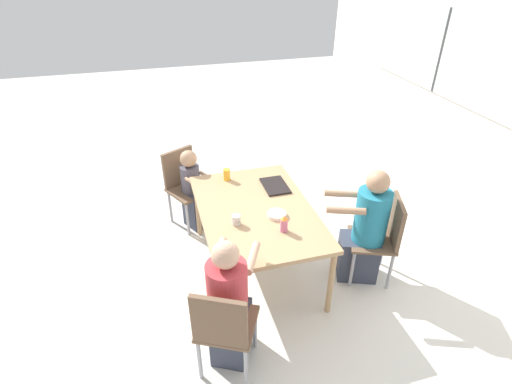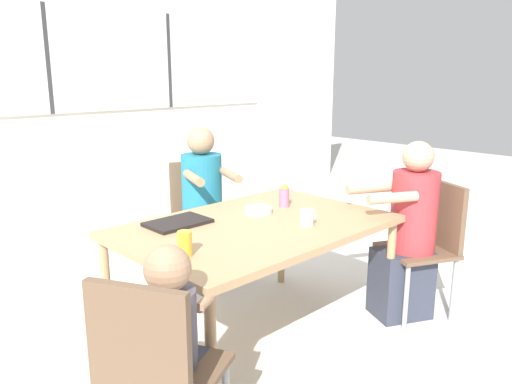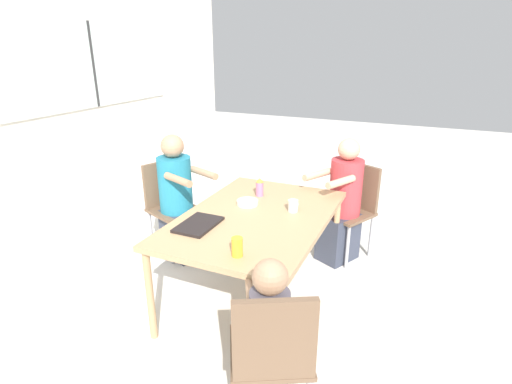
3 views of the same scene
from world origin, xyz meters
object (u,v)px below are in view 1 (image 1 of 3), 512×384
Objects in this scene: coffee_mug at (236,220)px; chair_for_toddler at (184,181)px; chair_for_man_blue_shirt at (223,326)px; sippy_cup at (284,223)px; juice_glass at (227,175)px; person_toddler at (193,192)px; chair_for_woman_green_shirt at (383,233)px; bowl_white_shallow at (277,215)px; person_man_blue_shirt at (229,308)px; person_woman_green_shirt at (365,231)px.

chair_for_toddler is at bearing -165.39° from coffee_mug.
chair_for_man_blue_shirt is 5.64× the size of sippy_cup.
person_toddler is at bearing -132.61° from juice_glass.
chair_for_woman_green_shirt is 2.03m from person_toddler.
chair_for_toddler is 0.93× the size of person_toddler.
bowl_white_shallow is (-0.02, 0.37, -0.03)m from coffee_mug.
person_toddler is (-1.78, -0.02, -0.08)m from person_man_blue_shirt.
chair_for_man_blue_shirt and chair_for_toddler have the same top height.
bowl_white_shallow is (-0.22, 0.01, -0.06)m from sippy_cup.
juice_glass is (-0.97, -0.27, -0.02)m from sippy_cup.
chair_for_toddler is 5.64× the size of sippy_cup.
chair_for_man_blue_shirt and sippy_cup have the same top height.
sippy_cup is (0.02, -0.80, 0.26)m from person_woman_green_shirt.
chair_for_woman_green_shirt is 0.75× the size of person_woman_green_shirt.
chair_for_man_blue_shirt is 1.12m from bowl_white_shallow.
chair_for_woman_green_shirt is 1.72m from chair_for_man_blue_shirt.
person_toddler is at bearing 69.19° from person_woman_green_shirt.
juice_glass reaches higher than bowl_white_shallow.
person_man_blue_shirt is (1.92, 0.09, 0.00)m from chair_for_toddler.
person_woman_green_shirt is at bearing 48.54° from juice_glass.
coffee_mug is 0.53× the size of bowl_white_shallow.
sippy_cup is (-0.51, 0.58, 0.27)m from person_man_blue_shirt.
person_woman_green_shirt reaches higher than chair_for_man_blue_shirt.
chair_for_man_blue_shirt reaches higher than juice_glass.
juice_glass is at bearing 105.03° from person_man_blue_shirt.
person_woman_green_shirt is 1.24× the size of person_toddler.
bowl_white_shallow is (0.75, 0.28, -0.04)m from juice_glass.
juice_glass is at bearing 69.46° from person_woman_green_shirt.
sippy_cup reaches higher than coffee_mug.
chair_for_toddler is at bearing 119.47° from person_man_blue_shirt.
person_toddler is 0.55m from juice_glass.
bowl_white_shallow is (-0.20, -0.79, 0.20)m from person_woman_green_shirt.
chair_for_man_blue_shirt reaches higher than bowl_white_shallow.
bowl_white_shallow is at bearing 20.71° from juice_glass.
chair_for_woman_green_shirt is 1.00× the size of chair_for_man_blue_shirt.
person_toddler reaches higher than chair_for_toddler.
person_toddler reaches higher than coffee_mug.
person_toddler is at bearing -154.66° from sippy_cup.
bowl_white_shallow is at bearing 79.58° from chair_for_man_blue_shirt.
chair_for_woman_green_shirt and chair_for_man_blue_shirt have the same top height.
sippy_cup is (1.27, 0.60, 0.35)m from person_toddler.
person_man_blue_shirt is (0.53, -1.38, -0.01)m from person_woman_green_shirt.
chair_for_woman_green_shirt is 1.61m from person_man_blue_shirt.
person_toddler is at bearing 117.35° from person_man_blue_shirt.
sippy_cup is (1.40, 0.67, 0.27)m from chair_for_toddler.
juice_glass is at bearing -159.29° from bowl_white_shallow.
chair_for_man_blue_shirt is 0.76× the size of person_man_blue_shirt.
person_man_blue_shirt reaches higher than chair_for_toddler.
person_woman_green_shirt is at bearing 47.99° from person_man_blue_shirt.
chair_for_woman_green_shirt is at bearing 50.62° from juice_glass.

